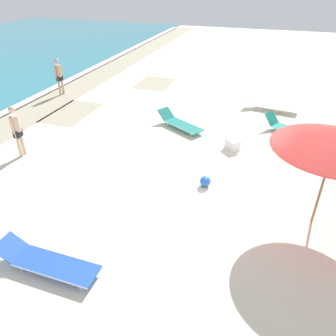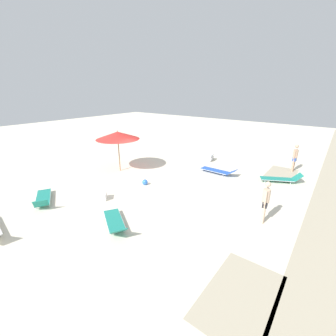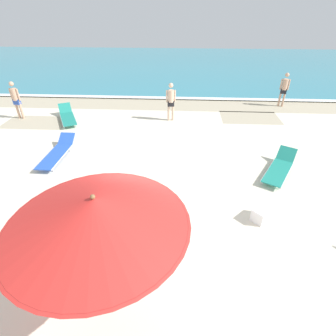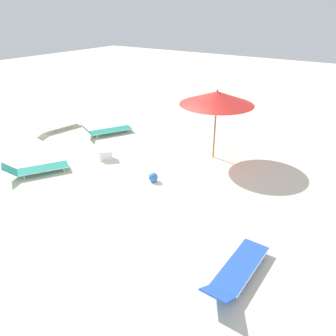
% 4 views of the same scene
% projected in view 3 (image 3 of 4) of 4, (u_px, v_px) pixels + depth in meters
% --- Properties ---
extents(ground_plane, '(60.00, 60.00, 0.16)m').
position_uv_depth(ground_plane, '(168.00, 223.00, 6.86)').
color(ground_plane, beige).
extents(ocean_water, '(60.00, 20.03, 0.07)m').
position_uv_depth(ocean_water, '(181.00, 65.00, 23.70)').
color(ocean_water, teal).
rests_on(ocean_water, ground_plane).
extents(beach_umbrella, '(2.71, 2.71, 2.63)m').
position_uv_depth(beach_umbrella, '(96.00, 212.00, 3.68)').
color(beach_umbrella, olive).
rests_on(beach_umbrella, ground_plane).
extents(sun_lounger_beside_umbrella, '(0.66, 2.30, 0.48)m').
position_uv_depth(sun_lounger_beside_umbrella, '(57.00, 152.00, 9.51)').
color(sun_lounger_beside_umbrella, blue).
rests_on(sun_lounger_beside_umbrella, ground_plane).
extents(sun_lounger_near_water_left, '(1.59, 2.13, 0.54)m').
position_uv_depth(sun_lounger_near_water_left, '(280.00, 168.00, 8.61)').
color(sun_lounger_near_water_left, '#1E8475').
rests_on(sun_lounger_near_water_left, ground_plane).
extents(sun_lounger_mid_beach_solo, '(1.54, 2.20, 0.56)m').
position_uv_depth(sun_lounger_mid_beach_solo, '(67.00, 117.00, 12.47)').
color(sun_lounger_mid_beach_solo, '#1E8475').
rests_on(sun_lounger_mid_beach_solo, ground_plane).
extents(beachgoer_wading_adult, '(0.45, 0.27, 1.76)m').
position_uv_depth(beachgoer_wading_adult, '(16.00, 98.00, 12.33)').
color(beachgoer_wading_adult, tan).
rests_on(beachgoer_wading_adult, ground_plane).
extents(beachgoer_shoreline_child, '(0.45, 0.27, 1.76)m').
position_uv_depth(beachgoer_shoreline_child, '(171.00, 100.00, 12.11)').
color(beachgoer_shoreline_child, beige).
rests_on(beachgoer_shoreline_child, ground_plane).
extents(beachgoer_strolling_adult, '(0.44, 0.27, 1.76)m').
position_uv_depth(beachgoer_strolling_adult, '(284.00, 88.00, 13.82)').
color(beachgoer_strolling_adult, tan).
rests_on(beachgoer_strolling_adult, ground_plane).
extents(beach_ball, '(0.32, 0.32, 0.32)m').
position_uv_depth(beach_ball, '(164.00, 201.00, 7.24)').
color(beach_ball, blue).
rests_on(beach_ball, ground_plane).
extents(cooler_box, '(0.60, 0.60, 0.37)m').
position_uv_depth(cooler_box, '(261.00, 214.00, 6.76)').
color(cooler_box, white).
rests_on(cooler_box, ground_plane).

